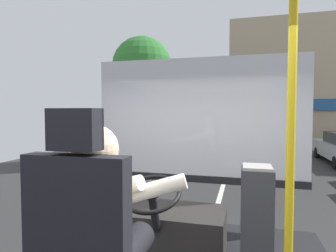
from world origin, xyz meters
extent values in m
cube|color=#2E2E2E|center=(0.00, 8.80, -0.03)|extent=(18.00, 44.00, 0.05)
cube|color=silver|center=(0.00, 8.80, 0.00)|extent=(0.12, 39.60, 0.00)
cube|color=black|center=(-0.16, -0.66, 1.55)|extent=(0.48, 0.10, 0.66)
cube|color=black|center=(-0.16, -0.66, 1.99)|extent=(0.22, 0.10, 0.18)
cylinder|color=black|center=(-0.26, -0.34, 1.31)|extent=(0.17, 0.45, 0.17)
cylinder|color=silver|center=(-0.16, -0.50, 1.50)|extent=(0.35, 0.35, 0.56)
cube|color=navy|center=(-0.16, -0.32, 1.57)|extent=(0.06, 0.01, 0.35)
sphere|color=beige|center=(-0.16, -0.50, 1.89)|extent=(0.24, 0.24, 0.24)
cylinder|color=silver|center=(-0.05, -0.23, 1.60)|extent=(0.58, 0.20, 0.24)
cylinder|color=silver|center=(-0.28, -0.23, 1.60)|extent=(0.58, 0.20, 0.24)
cube|color=#282623|center=(-0.16, 0.80, 0.96)|extent=(1.10, 0.56, 0.40)
cylinder|color=black|center=(-0.16, 0.45, 1.25)|extent=(0.07, 0.21, 0.38)
torus|color=black|center=(-0.16, 0.37, 1.43)|extent=(0.48, 0.45, 0.22)
cylinder|color=black|center=(-0.16, 0.37, 1.43)|extent=(0.13, 0.13, 0.08)
cylinder|color=gold|center=(0.77, -0.15, 1.88)|extent=(0.04, 0.04, 2.25)
cube|color=#333338|center=(0.63, 0.41, 1.21)|extent=(0.23, 0.25, 0.90)
cube|color=#9E9993|center=(0.63, 0.41, 1.67)|extent=(0.20, 0.23, 0.02)
cube|color=silver|center=(0.00, 1.62, 2.01)|extent=(2.50, 0.01, 1.40)
cube|color=black|center=(0.00, 1.62, 1.27)|extent=(2.50, 0.08, 0.08)
cylinder|color=#4C3828|center=(-3.49, 9.28, 1.56)|extent=(0.26, 0.26, 3.12)
sphere|color=#2E762D|center=(-3.49, 9.28, 3.91)|extent=(2.42, 2.42, 2.42)
cylinder|color=black|center=(3.75, 12.30, 0.24)|extent=(0.14, 0.47, 0.47)
cylinder|color=black|center=(3.75, 9.59, 0.24)|extent=(0.14, 0.47, 0.47)
camera|label=1|loc=(0.53, -1.73, 2.07)|focal=30.39mm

